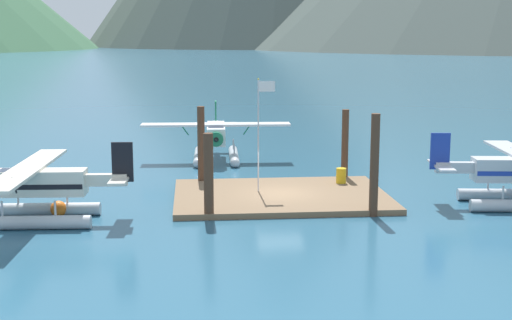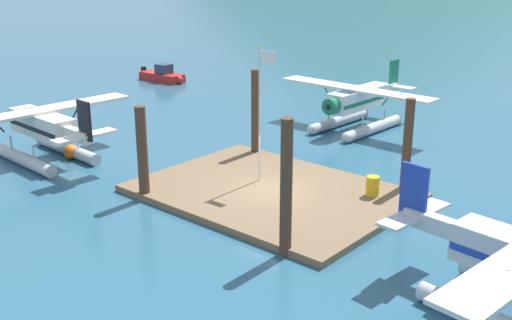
# 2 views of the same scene
# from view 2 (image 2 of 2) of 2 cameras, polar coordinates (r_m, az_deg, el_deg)

# --- Properties ---
(ground_plane) EXTENTS (1200.00, 1200.00, 0.00)m
(ground_plane) POSITION_cam_2_polar(r_m,az_deg,el_deg) (27.83, 1.35, -3.29)
(ground_plane) COLOR #285670
(dock_platform) EXTENTS (11.50, 8.45, 0.30)m
(dock_platform) POSITION_cam_2_polar(r_m,az_deg,el_deg) (27.78, 1.36, -3.01)
(dock_platform) COLOR brown
(dock_platform) RESTS_ON ground
(piling_near_left) EXTENTS (0.47, 0.47, 4.20)m
(piling_near_left) POSITION_cam_2_polar(r_m,az_deg,el_deg) (27.23, -10.44, 0.59)
(piling_near_left) COLOR #4C3323
(piling_near_left) RESTS_ON ground
(piling_near_right) EXTENTS (0.43, 0.43, 5.08)m
(piling_near_right) POSITION_cam_2_polar(r_m,az_deg,el_deg) (21.54, 2.80, -2.68)
(piling_near_right) COLOR #4C3323
(piling_near_right) RESTS_ON ground
(piling_far_left) EXTENTS (0.43, 0.43, 4.70)m
(piling_far_left) POSITION_cam_2_polar(r_m,az_deg,el_deg) (32.52, -0.07, 4.26)
(piling_far_left) COLOR #4C3323
(piling_far_left) RESTS_ON ground
(piling_far_right) EXTENTS (0.42, 0.42, 4.40)m
(piling_far_right) POSITION_cam_2_polar(r_m,az_deg,el_deg) (28.12, 13.77, 1.15)
(piling_far_right) COLOR #4C3323
(piling_far_right) RESTS_ON ground
(flagpole) EXTENTS (0.95, 0.10, 6.22)m
(flagpole) POSITION_cam_2_polar(r_m,az_deg,el_deg) (27.68, 0.51, 5.60)
(flagpole) COLOR silver
(flagpole) RESTS_ON dock_platform
(fuel_drum) EXTENTS (0.62, 0.62, 0.88)m
(fuel_drum) POSITION_cam_2_polar(r_m,az_deg,el_deg) (27.33, 10.70, -2.38)
(fuel_drum) COLOR gold
(fuel_drum) RESTS_ON dock_platform
(mooring_buoy) EXTENTS (0.79, 0.79, 0.79)m
(mooring_buoy) POSITION_cam_2_polar(r_m,az_deg,el_deg) (34.10, -16.69, 0.73)
(mooring_buoy) COLOR orange
(mooring_buoy) RESTS_ON ground
(seaplane_cream_port_aft) EXTENTS (7.98, 10.46, 3.84)m
(seaplane_cream_port_aft) POSITION_cam_2_polar(r_m,az_deg,el_deg) (34.03, -19.05, 2.53)
(seaplane_cream_port_aft) COLOR #B7BABF
(seaplane_cream_port_aft) RESTS_ON ground
(seaplane_white_bow_left) EXTENTS (10.44, 7.98, 3.84)m
(seaplane_white_bow_left) POSITION_cam_2_polar(r_m,az_deg,el_deg) (38.50, 9.28, 5.06)
(seaplane_white_bow_left) COLOR #B7BABF
(seaplane_white_bow_left) RESTS_ON ground
(boat_red_open_west) EXTENTS (4.89, 1.68, 1.50)m
(boat_red_open_west) POSITION_cam_2_polar(r_m,az_deg,el_deg) (53.99, -8.58, 7.71)
(boat_red_open_west) COLOR #B2231E
(boat_red_open_west) RESTS_ON ground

